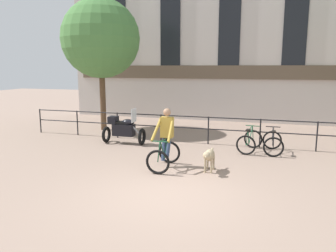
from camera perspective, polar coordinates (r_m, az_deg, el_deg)
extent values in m
plane|color=gray|center=(7.64, -0.19, -11.81)|extent=(60.00, 60.00, 0.00)
cylinder|color=black|center=(15.52, -21.34, 0.85)|extent=(0.05, 0.05, 1.05)
cylinder|color=black|center=(14.44, -15.50, 0.52)|extent=(0.05, 0.05, 1.05)
cylinder|color=black|center=(13.52, -8.79, 0.14)|extent=(0.05, 0.05, 1.05)
cylinder|color=black|center=(12.82, -1.23, -0.30)|extent=(0.05, 0.05, 1.05)
cylinder|color=black|center=(12.37, 7.04, -0.76)|extent=(0.05, 0.05, 1.05)
cylinder|color=black|center=(12.19, 15.74, -1.24)|extent=(0.05, 0.05, 1.05)
cylinder|color=black|center=(12.29, 24.50, -1.69)|extent=(0.05, 0.05, 1.05)
cylinder|color=black|center=(12.28, 7.09, 1.50)|extent=(15.00, 0.04, 0.04)
cylinder|color=black|center=(12.36, 7.04, -0.52)|extent=(15.00, 0.04, 0.04)
cube|color=beige|center=(18.00, 10.80, 16.68)|extent=(18.00, 0.60, 9.88)
cube|color=brown|center=(17.53, 10.41, 9.19)|extent=(17.10, 0.12, 0.70)
cube|color=black|center=(19.52, -8.92, 17.68)|extent=(1.10, 0.06, 5.54)
cube|color=black|center=(18.39, 0.41, 18.27)|extent=(1.10, 0.06, 5.54)
cube|color=black|center=(17.74, 10.73, 18.39)|extent=(1.10, 0.06, 5.54)
cube|color=black|center=(17.65, 21.46, 17.93)|extent=(1.10, 0.06, 5.54)
torus|color=black|center=(8.88, -1.80, -6.31)|extent=(0.68, 0.08, 0.68)
torus|color=black|center=(9.89, 0.24, -4.58)|extent=(0.68, 0.08, 0.68)
cylinder|color=#194C2D|center=(9.21, -0.96, -4.17)|extent=(0.04, 0.49, 0.60)
cylinder|color=#194C2D|center=(9.52, -0.35, -3.89)|extent=(0.04, 0.23, 0.52)
cylinder|color=#194C2D|center=(9.24, -0.77, -2.49)|extent=(0.04, 0.66, 0.10)
cylinder|color=#194C2D|center=(9.69, -0.14, -5.04)|extent=(0.03, 0.44, 0.08)
cylinder|color=#194C2D|center=(9.72, 0.03, -3.44)|extent=(0.03, 0.26, 0.47)
cylinder|color=#194C2D|center=(8.90, -1.61, -4.51)|extent=(0.03, 0.23, 0.54)
cylinder|color=#194C2D|center=(8.93, -1.41, -2.72)|extent=(0.48, 0.04, 0.03)
cube|color=black|center=(9.55, -0.18, -2.15)|extent=(0.12, 0.24, 0.05)
cube|color=#AD8933|center=(9.49, -0.18, -0.21)|extent=(0.36, 0.22, 0.60)
sphere|color=#A87A5B|center=(9.42, -0.18, 2.43)|extent=(0.22, 0.22, 0.22)
cylinder|color=#AD8933|center=(9.24, -2.02, -0.57)|extent=(0.14, 0.72, 0.60)
cylinder|color=#AD8933|center=(9.12, 0.48, -0.72)|extent=(0.15, 0.72, 0.60)
cylinder|color=navy|center=(9.55, -0.75, -4.01)|extent=(0.14, 0.31, 0.69)
cylinder|color=navy|center=(9.49, 0.05, -3.72)|extent=(0.14, 0.31, 0.58)
ellipsoid|color=tan|center=(9.18, 7.26, -5.03)|extent=(0.28, 0.54, 0.32)
cylinder|color=tan|center=(8.97, 6.99, -5.23)|extent=(0.18, 0.17, 0.18)
sphere|color=tan|center=(8.79, 6.77, -5.13)|extent=(0.21, 0.21, 0.21)
cone|color=tan|center=(8.70, 6.63, -5.39)|extent=(0.12, 0.13, 0.12)
cylinder|color=tan|center=(9.47, 7.65, -4.17)|extent=(0.06, 0.18, 0.12)
cylinder|color=tan|center=(9.11, 6.46, -6.87)|extent=(0.06, 0.06, 0.40)
cylinder|color=tan|center=(9.08, 7.55, -6.95)|extent=(0.06, 0.06, 0.40)
cylinder|color=tan|center=(9.43, 6.90, -6.28)|extent=(0.06, 0.06, 0.40)
cylinder|color=tan|center=(9.40, 7.95, -6.36)|extent=(0.06, 0.06, 0.40)
torus|color=black|center=(12.23, -4.56, -1.87)|extent=(0.13, 0.62, 0.62)
torus|color=black|center=(12.82, -10.68, -1.46)|extent=(0.13, 0.62, 0.62)
cube|color=black|center=(12.46, -7.72, -0.67)|extent=(0.81, 0.41, 0.44)
ellipsoid|color=black|center=(12.34, -6.98, 0.65)|extent=(0.48, 0.33, 0.24)
cube|color=black|center=(12.45, -8.17, 0.57)|extent=(0.56, 0.31, 0.10)
cylinder|color=#B2B2B7|center=(12.26, -5.38, -0.97)|extent=(0.41, 0.07, 0.41)
cube|color=silver|center=(12.20, -5.97, 1.85)|extent=(0.04, 0.44, 0.50)
cube|color=black|center=(12.58, -9.51, 1.04)|extent=(0.33, 0.36, 0.28)
torus|color=black|center=(12.10, 14.60, -2.21)|extent=(0.66, 0.17, 0.66)
torus|color=black|center=(11.10, 13.40, -3.26)|extent=(0.66, 0.17, 0.66)
cylinder|color=#194C2D|center=(11.66, 14.21, -1.49)|extent=(0.11, 0.46, 0.58)
cylinder|color=#194C2D|center=(11.37, 13.84, -1.94)|extent=(0.07, 0.22, 0.51)
cylinder|color=#194C2D|center=(11.53, 14.15, -0.37)|extent=(0.14, 0.63, 0.10)
cylinder|color=#194C2D|center=(11.31, 13.65, -3.16)|extent=(0.10, 0.42, 0.07)
cylinder|color=#194C2D|center=(11.16, 13.59, -2.02)|extent=(0.07, 0.25, 0.46)
cylinder|color=#194C2D|center=(11.96, 14.56, -1.10)|extent=(0.06, 0.21, 0.52)
cylinder|color=#194C2D|center=(11.82, 14.51, 0.04)|extent=(0.48, 0.11, 0.03)
cube|color=black|center=(11.23, 13.78, -0.70)|extent=(0.16, 0.26, 0.05)
torus|color=black|center=(12.10, 17.68, -2.36)|extent=(0.66, 0.08, 0.66)
torus|color=black|center=(11.08, 17.88, -3.51)|extent=(0.66, 0.08, 0.66)
cylinder|color=black|center=(11.65, 17.81, -1.68)|extent=(0.05, 0.47, 0.58)
cylinder|color=black|center=(11.35, 17.87, -2.16)|extent=(0.04, 0.22, 0.51)
cylinder|color=black|center=(11.52, 17.90, -0.57)|extent=(0.05, 0.63, 0.10)
cylinder|color=black|center=(11.29, 17.83, -3.39)|extent=(0.04, 0.42, 0.07)
cylinder|color=black|center=(11.14, 17.92, -2.26)|extent=(0.03, 0.25, 0.46)
cylinder|color=black|center=(11.96, 17.76, -1.26)|extent=(0.03, 0.21, 0.52)
cylinder|color=black|center=(11.82, 17.85, -0.13)|extent=(0.48, 0.05, 0.03)
cube|color=black|center=(11.21, 17.96, -0.93)|extent=(0.13, 0.24, 0.05)
cylinder|color=brown|center=(15.26, -11.30, 5.17)|extent=(0.26, 0.26, 3.15)
sphere|color=#477A3D|center=(15.25, -11.64, 14.68)|extent=(3.48, 3.48, 3.48)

